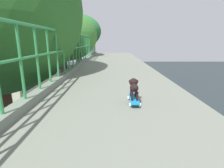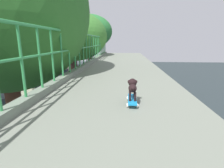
# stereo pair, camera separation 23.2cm
# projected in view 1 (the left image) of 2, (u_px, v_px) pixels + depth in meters

# --- Properties ---
(car_yellow_cab_fifth) EXTENTS (1.90, 4.21, 1.62)m
(car_yellow_cab_fifth) POSITION_uv_depth(u_px,v_px,m) (26.00, 129.00, 12.48)
(car_yellow_cab_fifth) COLOR gold
(car_yellow_cab_fifth) RESTS_ON ground
(city_bus) EXTENTS (2.65, 11.70, 3.16)m
(city_bus) POSITION_uv_depth(u_px,v_px,m) (35.00, 82.00, 22.32)
(city_bus) COLOR beige
(city_bus) RESTS_ON ground
(roadside_tree_far) EXTENTS (4.95, 4.95, 8.96)m
(roadside_tree_far) POSITION_uv_depth(u_px,v_px,m) (63.00, 37.00, 12.13)
(roadside_tree_far) COLOR #52312D
(roadside_tree_far) RESTS_ON ground
(roadside_tree_farthest) EXTENTS (5.01, 5.01, 9.71)m
(roadside_tree_farthest) POSITION_uv_depth(u_px,v_px,m) (79.00, 32.00, 19.03)
(roadside_tree_farthest) COLOR brown
(roadside_tree_farthest) RESTS_ON ground
(toy_skateboard) EXTENTS (0.19, 0.55, 0.09)m
(toy_skateboard) POSITION_uv_depth(u_px,v_px,m) (135.00, 99.00, 2.95)
(toy_skateboard) COLOR #1786CB
(toy_skateboard) RESTS_ON overpass_deck
(small_dog) EXTENTS (0.17, 0.41, 0.32)m
(small_dog) POSITION_uv_depth(u_px,v_px,m) (135.00, 86.00, 2.92)
(small_dog) COLOR black
(small_dog) RESTS_ON toy_skateboard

